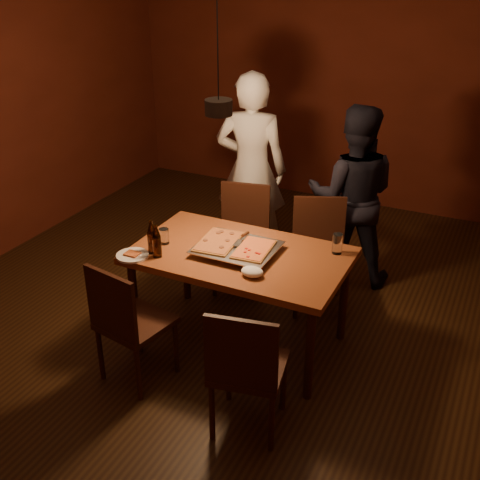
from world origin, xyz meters
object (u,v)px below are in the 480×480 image
at_px(diner_dark, 352,196).
at_px(chair_near_right, 246,362).
at_px(pizza_tray, 237,250).
at_px(beer_bottle_b, 157,241).
at_px(dining_table, 240,262).
at_px(pendant_lamp, 219,106).
at_px(plate_slice, 132,255).
at_px(diner_white, 251,170).
at_px(chair_far_left, 243,227).
at_px(chair_near_left, 125,315).
at_px(beer_bottle_a, 152,237).
at_px(chair_far_right, 319,243).

bearing_deg(diner_dark, chair_near_right, 75.38).
relative_size(pizza_tray, beer_bottle_b, 2.31).
bearing_deg(dining_table, pendant_lamp, 168.55).
xyz_separation_m(dining_table, chair_near_right, (0.44, -0.84, -0.14)).
bearing_deg(plate_slice, beer_bottle_b, 24.98).
xyz_separation_m(diner_white, pendant_lamp, (0.33, -1.24, 0.89)).
relative_size(dining_table, chair_far_left, 3.02).
relative_size(chair_near_left, diner_white, 0.28).
bearing_deg(beer_bottle_b, pizza_tray, 31.82).
distance_m(chair_far_left, chair_near_right, 1.82).
bearing_deg(chair_far_left, chair_near_right, 104.22).
bearing_deg(beer_bottle_a, plate_slice, -130.53).
distance_m(diner_white, diner_dark, 0.94).
xyz_separation_m(chair_far_left, pendant_lamp, (0.19, -0.76, 1.22)).
relative_size(chair_near_right, diner_dark, 0.31).
bearing_deg(pendant_lamp, chair_near_right, -55.13).
distance_m(chair_far_right, pendant_lamp, 1.52).
relative_size(dining_table, pendant_lamp, 1.36).
xyz_separation_m(chair_far_right, pendant_lamp, (-0.49, -0.75, 1.22)).
xyz_separation_m(beer_bottle_a, diner_dark, (0.98, 1.54, -0.09)).
relative_size(chair_far_left, diner_dark, 0.32).
xyz_separation_m(chair_far_right, diner_dark, (0.11, 0.49, 0.24)).
xyz_separation_m(dining_table, chair_near_left, (-0.47, -0.74, -0.14)).
bearing_deg(beer_bottle_b, beer_bottle_a, 149.06).
distance_m(beer_bottle_b, diner_white, 1.57).
xyz_separation_m(chair_far_left, beer_bottle_a, (-0.19, -1.06, 0.33)).
distance_m(chair_far_right, diner_dark, 0.56).
xyz_separation_m(dining_table, pendant_lamp, (-0.17, 0.03, 1.08)).
bearing_deg(diner_white, beer_bottle_a, 75.18).
height_order(chair_near_right, plate_slice, chair_near_right).
xyz_separation_m(chair_far_right, pizza_tray, (-0.34, -0.80, 0.24)).
bearing_deg(chair_near_left, chair_far_right, 73.35).
height_order(dining_table, chair_near_right, chair_near_right).
bearing_deg(plate_slice, chair_far_right, 50.12).
relative_size(chair_far_left, beer_bottle_b, 2.09).
bearing_deg(dining_table, beer_bottle_b, -148.55).
distance_m(chair_far_right, plate_slice, 1.53).
xyz_separation_m(chair_near_left, diner_white, (-0.03, 2.02, 0.34)).
relative_size(diner_white, diner_dark, 1.12).
height_order(dining_table, beer_bottle_a, beer_bottle_a).
height_order(dining_table, plate_slice, plate_slice).
height_order(chair_far_right, beer_bottle_b, beer_bottle_b).
bearing_deg(chair_near_left, chair_near_right, 4.48).
height_order(diner_white, diner_dark, diner_white).
bearing_deg(dining_table, beer_bottle_a, -154.67).
xyz_separation_m(pizza_tray, pendant_lamp, (-0.15, 0.04, 0.99)).
bearing_deg(beer_bottle_a, pendant_lamp, 37.65).
bearing_deg(pizza_tray, beer_bottle_a, -154.95).
relative_size(chair_near_left, pendant_lamp, 0.45).
bearing_deg(plate_slice, dining_table, 29.94).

